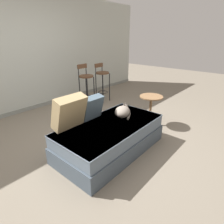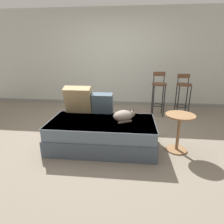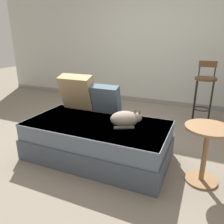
{
  "view_description": "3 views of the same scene",
  "coord_description": "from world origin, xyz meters",
  "px_view_note": "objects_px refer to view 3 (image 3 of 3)",
  "views": [
    {
      "loc": [
        -1.88,
        -2.05,
        1.69
      ],
      "look_at": [
        0.15,
        -0.3,
        0.57
      ],
      "focal_mm": 30.0,
      "sensor_mm": 36.0,
      "label": 1
    },
    {
      "loc": [
        0.46,
        -3.14,
        1.51
      ],
      "look_at": [
        0.15,
        -0.3,
        0.57
      ],
      "focal_mm": 30.0,
      "sensor_mm": 36.0,
      "label": 2
    },
    {
      "loc": [
        1.13,
        -2.5,
        1.4
      ],
      "look_at": [
        0.15,
        -0.3,
        0.57
      ],
      "focal_mm": 35.0,
      "sensor_mm": 36.0,
      "label": 3
    }
  ],
  "objects_px": {
    "throw_pillow_middle": "(106,99)",
    "side_table": "(206,147)",
    "cat": "(126,119)",
    "throw_pillow_corner": "(78,92)",
    "couch": "(97,140)",
    "bar_stool_near_window": "(205,86)"
  },
  "relations": [
    {
      "from": "throw_pillow_middle",
      "to": "side_table",
      "type": "relative_size",
      "value": 0.63
    },
    {
      "from": "throw_pillow_middle",
      "to": "cat",
      "type": "relative_size",
      "value": 0.96
    },
    {
      "from": "throw_pillow_corner",
      "to": "couch",
      "type": "bearing_deg",
      "value": -36.33
    },
    {
      "from": "couch",
      "to": "bar_stool_near_window",
      "type": "height_order",
      "value": "bar_stool_near_window"
    },
    {
      "from": "throw_pillow_corner",
      "to": "cat",
      "type": "height_order",
      "value": "throw_pillow_corner"
    },
    {
      "from": "throw_pillow_middle",
      "to": "side_table",
      "type": "height_order",
      "value": "throw_pillow_middle"
    },
    {
      "from": "couch",
      "to": "throw_pillow_corner",
      "type": "xyz_separation_m",
      "value": [
        -0.47,
        0.34,
        0.47
      ]
    },
    {
      "from": "throw_pillow_corner",
      "to": "bar_stool_near_window",
      "type": "distance_m",
      "value": 2.1
    },
    {
      "from": "cat",
      "to": "bar_stool_near_window",
      "type": "xyz_separation_m",
      "value": [
        0.74,
        1.71,
        0.09
      ]
    },
    {
      "from": "throw_pillow_corner",
      "to": "side_table",
      "type": "distance_m",
      "value": 1.72
    },
    {
      "from": "throw_pillow_middle",
      "to": "cat",
      "type": "height_order",
      "value": "throw_pillow_middle"
    },
    {
      "from": "throw_pillow_corner",
      "to": "side_table",
      "type": "relative_size",
      "value": 0.81
    },
    {
      "from": "couch",
      "to": "side_table",
      "type": "bearing_deg",
      "value": 0.35
    },
    {
      "from": "cat",
      "to": "couch",
      "type": "bearing_deg",
      "value": -173.71
    },
    {
      "from": "bar_stool_near_window",
      "to": "throw_pillow_corner",
      "type": "bearing_deg",
      "value": -137.97
    },
    {
      "from": "throw_pillow_middle",
      "to": "bar_stool_near_window",
      "type": "height_order",
      "value": "bar_stool_near_window"
    },
    {
      "from": "couch",
      "to": "throw_pillow_corner",
      "type": "bearing_deg",
      "value": 143.67
    },
    {
      "from": "cat",
      "to": "bar_stool_near_window",
      "type": "height_order",
      "value": "bar_stool_near_window"
    },
    {
      "from": "throw_pillow_corner",
      "to": "bar_stool_near_window",
      "type": "relative_size",
      "value": 0.47
    },
    {
      "from": "couch",
      "to": "bar_stool_near_window",
      "type": "bearing_deg",
      "value": 58.01
    },
    {
      "from": "throw_pillow_middle",
      "to": "bar_stool_near_window",
      "type": "distance_m",
      "value": 1.8
    },
    {
      "from": "throw_pillow_corner",
      "to": "throw_pillow_middle",
      "type": "xyz_separation_m",
      "value": [
        0.42,
        0.0,
        -0.05
      ]
    }
  ]
}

